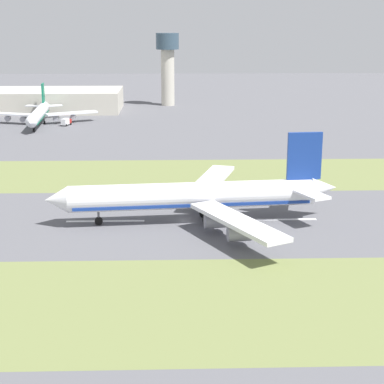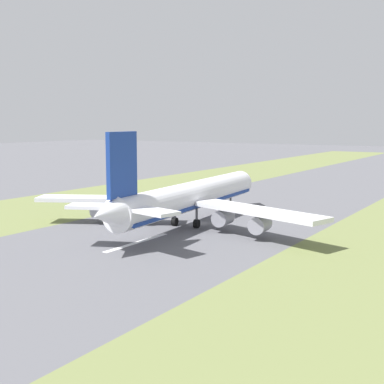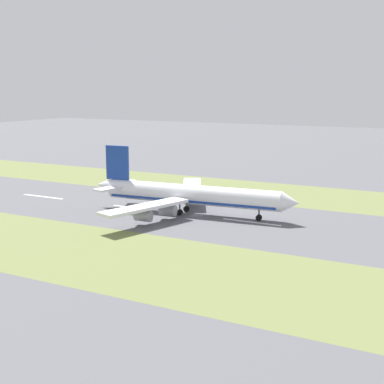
# 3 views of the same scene
# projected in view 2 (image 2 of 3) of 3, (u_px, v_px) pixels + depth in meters

# --- Properties ---
(ground_plane) EXTENTS (800.00, 800.00, 0.00)m
(ground_plane) POSITION_uv_depth(u_px,v_px,m) (200.00, 223.00, 115.77)
(ground_plane) COLOR #56565B
(grass_median_west) EXTENTS (40.00, 600.00, 0.01)m
(grass_median_west) POSITION_uv_depth(u_px,v_px,m) (53.00, 206.00, 139.46)
(grass_median_west) COLOR olive
(grass_median_west) RESTS_ON ground
(centreline_dash_mid) EXTENTS (1.20, 18.00, 0.01)m
(centreline_dash_mid) POSITION_uv_depth(u_px,v_px,m) (137.00, 242.00, 97.29)
(centreline_dash_mid) COLOR silver
(centreline_dash_mid) RESTS_ON ground
(centreline_dash_far) EXTENTS (1.20, 18.00, 0.01)m
(centreline_dash_far) POSITION_uv_depth(u_px,v_px,m) (238.00, 211.00, 130.90)
(centreline_dash_far) COLOR silver
(centreline_dash_far) RESTS_ON ground
(airplane_main_jet) EXTENTS (63.87, 67.22, 20.20)m
(airplane_main_jet) POSITION_uv_depth(u_px,v_px,m) (188.00, 198.00, 112.01)
(airplane_main_jet) COLOR white
(airplane_main_jet) RESTS_ON ground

